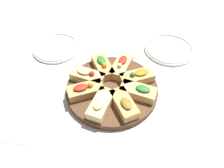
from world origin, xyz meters
name	(u,v)px	position (x,y,z in m)	size (l,w,h in m)	color
ground_plane	(112,91)	(0.00, 0.00, 0.00)	(3.00, 3.00, 0.00)	silver
serving_board	(112,89)	(0.00, 0.00, 0.01)	(0.31, 0.31, 0.02)	#51331E
focaccia_slice_0	(101,104)	(-0.02, -0.09, 0.04)	(0.07, 0.12, 0.04)	#E5C689
focaccia_slice_1	(124,104)	(0.05, -0.08, 0.04)	(0.11, 0.12, 0.04)	tan
focaccia_slice_2	(138,91)	(0.09, -0.02, 0.04)	(0.12, 0.07, 0.04)	#DBB775
focaccia_slice_3	(137,77)	(0.08, 0.04, 0.04)	(0.12, 0.10, 0.04)	tan
focaccia_slice_4	(121,66)	(0.02, 0.09, 0.04)	(0.07, 0.12, 0.04)	#DBB775
focaccia_slice_5	(103,66)	(-0.05, 0.08, 0.04)	(0.10, 0.12, 0.04)	tan
focaccia_slice_6	(88,76)	(-0.09, 0.02, 0.04)	(0.12, 0.07, 0.04)	#DBB775
focaccia_slice_7	(85,90)	(-0.08, -0.04, 0.04)	(0.13, 0.10, 0.04)	tan
plate_left	(57,48)	(-0.27, 0.19, 0.01)	(0.19, 0.19, 0.02)	white
plate_right	(169,49)	(0.19, 0.26, 0.01)	(0.20, 0.20, 0.02)	white
napkin_stack	(21,129)	(-0.24, -0.19, 0.00)	(0.11, 0.10, 0.01)	white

